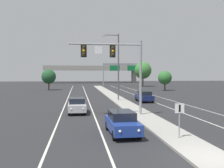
{
  "coord_description": "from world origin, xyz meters",
  "views": [
    {
      "loc": [
        -6.28,
        -11.47,
        4.15
      ],
      "look_at": [
        -3.2,
        11.79,
        3.2
      ],
      "focal_mm": 41.32,
      "sensor_mm": 36.0,
      "label": 1
    }
  ],
  "objects": [
    {
      "name": "median_sign_post",
      "position": [
        -0.04,
        3.74,
        1.59
      ],
      "size": [
        0.6,
        0.1,
        2.2
      ],
      "color": "gray",
      "rests_on": "median_island"
    },
    {
      "name": "lane_stripe_oncoming_center",
      "position": [
        -4.7,
        25.0,
        0.0
      ],
      "size": [
        0.14,
        100.0,
        0.01
      ],
      "primitive_type": "cube",
      "color": "silver",
      "rests_on": "ground"
    },
    {
      "name": "tree_far_right_b",
      "position": [
        14.47,
        69.5,
        5.19
      ],
      "size": [
        5.49,
        5.49,
        7.94
      ],
      "color": "#4C3823",
      "rests_on": "ground"
    },
    {
      "name": "tree_far_left_a",
      "position": [
        -13.55,
        54.56,
        3.38
      ],
      "size": [
        3.58,
        3.58,
        5.19
      ],
      "color": "#4C3823",
      "rests_on": "ground"
    },
    {
      "name": "lane_stripe_receding_center",
      "position": [
        4.7,
        25.0,
        0.0
      ],
      "size": [
        0.14,
        100.0,
        0.01
      ],
      "primitive_type": "cube",
      "color": "silver",
      "rests_on": "ground"
    },
    {
      "name": "car_oncoming_silver",
      "position": [
        -6.39,
        15.78,
        0.82
      ],
      "size": [
        1.86,
        4.49,
        1.58
      ],
      "color": "#B7B7BC",
      "rests_on": "ground"
    },
    {
      "name": "highway_sign_gantry",
      "position": [
        8.2,
        69.91,
        6.16
      ],
      "size": [
        13.28,
        0.42,
        7.5
      ],
      "color": "gray",
      "rests_on": "ground"
    },
    {
      "name": "car_oncoming_blue",
      "position": [
        -3.31,
        5.73,
        0.82
      ],
      "size": [
        1.92,
        4.51,
        1.58
      ],
      "color": "navy",
      "rests_on": "ground"
    },
    {
      "name": "tree_far_right_c",
      "position": [
        14.79,
        49.15,
        3.15
      ],
      "size": [
        3.34,
        3.34,
        4.83
      ],
      "color": "#4C3823",
      "rests_on": "ground"
    },
    {
      "name": "median_island",
      "position": [
        0.0,
        18.0,
        0.07
      ],
      "size": [
        2.4,
        110.0,
        0.15
      ],
      "primitive_type": "cube",
      "color": "#9E9B93",
      "rests_on": "ground"
    },
    {
      "name": "overhead_signal_mast",
      "position": [
        -2.43,
        13.1,
        5.32
      ],
      "size": [
        7.03,
        0.44,
        7.2
      ],
      "color": "gray",
      "rests_on": "median_island"
    },
    {
      "name": "ground_plane",
      "position": [
        0.0,
        0.0,
        0.0
      ],
      "size": [
        260.0,
        260.0,
        0.0
      ],
      "primitive_type": "plane",
      "color": "#28282B"
    },
    {
      "name": "car_receding_navy",
      "position": [
        3.36,
        25.26,
        0.82
      ],
      "size": [
        1.89,
        4.5,
        1.58
      ],
      "color": "#141E4C",
      "rests_on": "ground"
    },
    {
      "name": "overpass_bridge",
      "position": [
        0.0,
        104.51,
        5.78
      ],
      "size": [
        42.4,
        6.4,
        7.65
      ],
      "color": "gray",
      "rests_on": "ground"
    },
    {
      "name": "edge_stripe_right",
      "position": [
        8.0,
        25.0,
        0.0
      ],
      "size": [
        0.14,
        100.0,
        0.01
      ],
      "primitive_type": "cube",
      "color": "silver",
      "rests_on": "ground"
    },
    {
      "name": "street_lamp_median",
      "position": [
        -0.41,
        27.19,
        5.79
      ],
      "size": [
        2.58,
        0.28,
        10.0
      ],
      "color": "#4C4C51",
      "rests_on": "median_island"
    },
    {
      "name": "edge_stripe_left",
      "position": [
        -8.0,
        25.0,
        0.0
      ],
      "size": [
        0.14,
        100.0,
        0.01
      ],
      "primitive_type": "cube",
      "color": "silver",
      "rests_on": "ground"
    }
  ]
}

